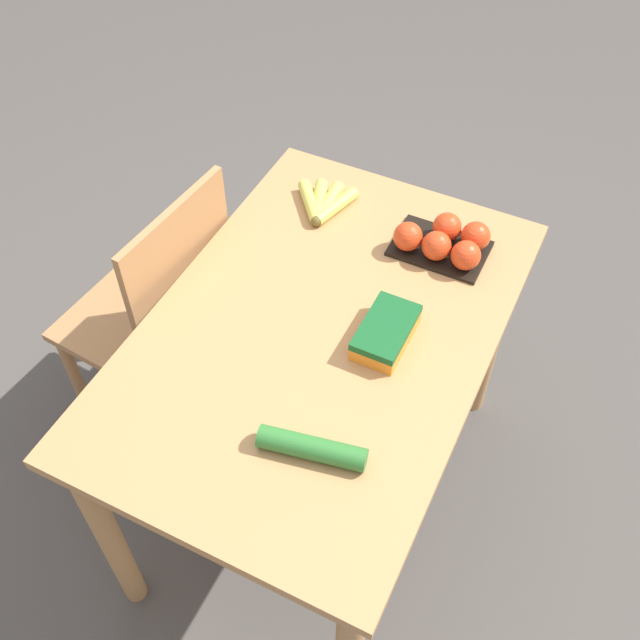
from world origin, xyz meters
TOP-DOWN VIEW (x-y plane):
  - ground_plane at (0.00, 0.00)m, footprint 12.00×12.00m
  - dining_table at (0.00, 0.00)m, footprint 1.15×0.76m
  - chair at (0.06, 0.54)m, footprint 0.45×0.43m
  - banana_bunch at (0.38, 0.18)m, footprint 0.17×0.17m
  - tomato_pack at (0.36, -0.17)m, footprint 0.16×0.24m
  - carrot_bag at (0.03, -0.15)m, footprint 0.18×0.10m
  - cucumber_near at (-0.30, -0.13)m, footprint 0.09×0.23m

SIDE VIEW (x-z plane):
  - ground_plane at x=0.00m, z-range 0.00..0.00m
  - chair at x=0.06m, z-range 0.02..0.95m
  - dining_table at x=0.00m, z-range 0.26..1.03m
  - banana_bunch at x=0.38m, z-range 0.77..0.81m
  - cucumber_near at x=-0.30m, z-range 0.77..0.82m
  - carrot_bag at x=0.03m, z-range 0.78..0.83m
  - tomato_pack at x=0.36m, z-range 0.77..0.86m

